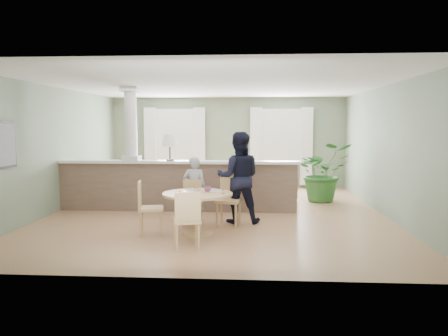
# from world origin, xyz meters

# --- Properties ---
(ground) EXTENTS (8.00, 8.00, 0.00)m
(ground) POSITION_xyz_m (0.00, 0.00, 0.00)
(ground) COLOR tan
(ground) RESTS_ON ground
(room_shell) EXTENTS (7.02, 8.02, 2.71)m
(room_shell) POSITION_xyz_m (-0.03, 0.63, 1.81)
(room_shell) COLOR gray
(room_shell) RESTS_ON ground
(pony_wall) EXTENTS (5.32, 0.38, 2.70)m
(pony_wall) POSITION_xyz_m (-0.99, 0.20, 0.71)
(pony_wall) COLOR #77604C
(pony_wall) RESTS_ON ground
(sofa) EXTENTS (3.28, 2.02, 0.89)m
(sofa) POSITION_xyz_m (0.24, 1.75, 0.45)
(sofa) COLOR olive
(sofa) RESTS_ON ground
(houseplant) EXTENTS (1.52, 1.39, 1.45)m
(houseplant) POSITION_xyz_m (2.48, 1.64, 0.72)
(houseplant) COLOR #2A6327
(houseplant) RESTS_ON ground
(dining_table) EXTENTS (1.20, 1.20, 0.82)m
(dining_table) POSITION_xyz_m (-0.19, -1.84, 0.58)
(dining_table) COLOR tan
(dining_table) RESTS_ON ground
(chair_far_boy) EXTENTS (0.40, 0.40, 0.84)m
(chair_far_boy) POSITION_xyz_m (-0.39, -1.07, 0.46)
(chair_far_boy) COLOR tan
(chair_far_boy) RESTS_ON ground
(chair_far_man) EXTENTS (0.51, 0.51, 0.97)m
(chair_far_man) POSITION_xyz_m (0.31, -1.05, 0.53)
(chair_far_man) COLOR tan
(chair_far_man) RESTS_ON ground
(chair_near) EXTENTS (0.50, 0.50, 0.90)m
(chair_near) POSITION_xyz_m (-0.24, -2.76, 0.50)
(chair_near) COLOR tan
(chair_near) RESTS_ON ground
(chair_side) EXTENTS (0.49, 0.49, 0.92)m
(chair_side) POSITION_xyz_m (-1.07, -1.87, 0.51)
(chair_side) COLOR tan
(chair_side) RESTS_ON ground
(child_person) EXTENTS (0.48, 0.33, 1.28)m
(child_person) POSITION_xyz_m (-0.39, -0.74, 0.64)
(child_person) COLOR #9E9EA3
(child_person) RESTS_ON ground
(man_person) EXTENTS (0.87, 0.68, 1.76)m
(man_person) POSITION_xyz_m (0.48, -0.85, 0.88)
(man_person) COLOR black
(man_person) RESTS_ON ground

